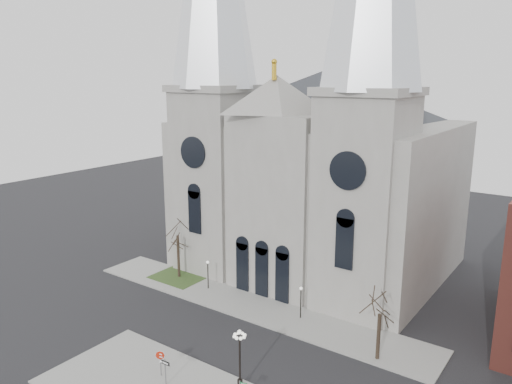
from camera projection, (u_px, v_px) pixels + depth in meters
The scene contains 11 objects.
ground at pixel (174, 351), 43.56m from camera, with size 160.00×160.00×0.00m, color black.
sidewalk_far at pixel (249, 304), 52.25m from camera, with size 40.00×6.00×0.14m, color gray.
grass_patch at pixel (179, 277), 59.27m from camera, with size 6.00×5.00×0.18m, color #344D21.
cathedral at pixel (309, 120), 57.44m from camera, with size 33.00×26.66×54.00m.
tree_left at pixel (178, 233), 58.01m from camera, with size 3.20×3.20×7.50m.
tree_right at pixel (380, 311), 41.17m from camera, with size 3.20×3.20×6.00m.
ped_lamp_left at pixel (208, 270), 55.53m from camera, with size 0.32×0.32×3.26m.
ped_lamp_right at pixel (301, 297), 48.73m from camera, with size 0.32×0.32×3.26m.
stop_sign at pixel (160, 357), 39.40m from camera, with size 0.78×0.21×2.19m.
globe_lamp at pixel (240, 352), 37.39m from camera, with size 1.15×1.15×4.92m.
one_way_sign at pixel (165, 368), 38.20m from camera, with size 0.96×0.09×2.20m.
Camera 1 is at (28.66, -27.74, 23.48)m, focal length 35.00 mm.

